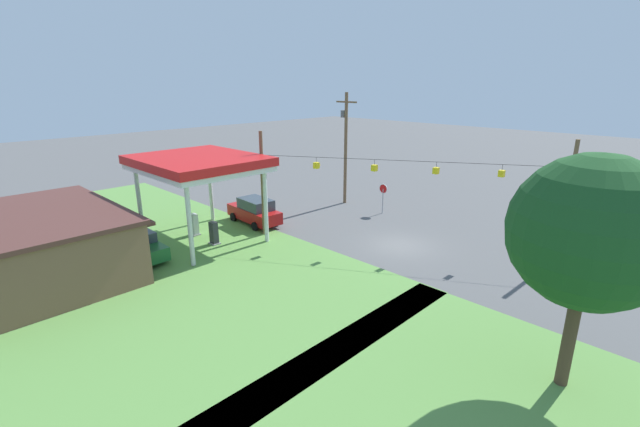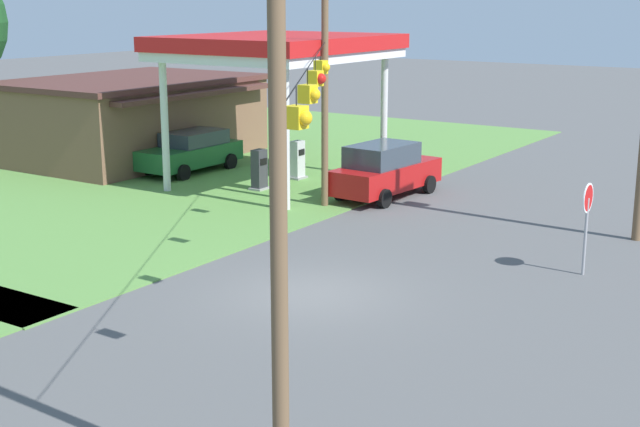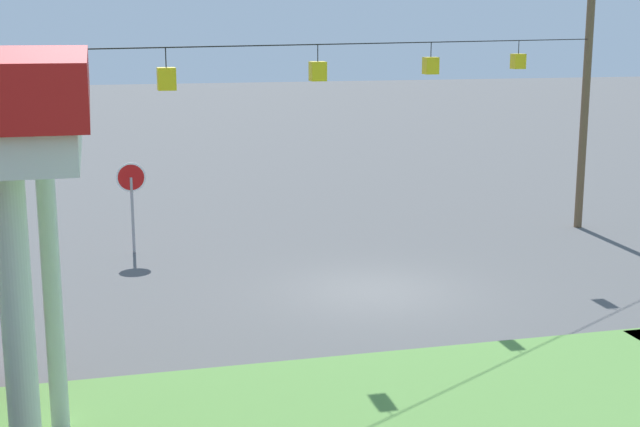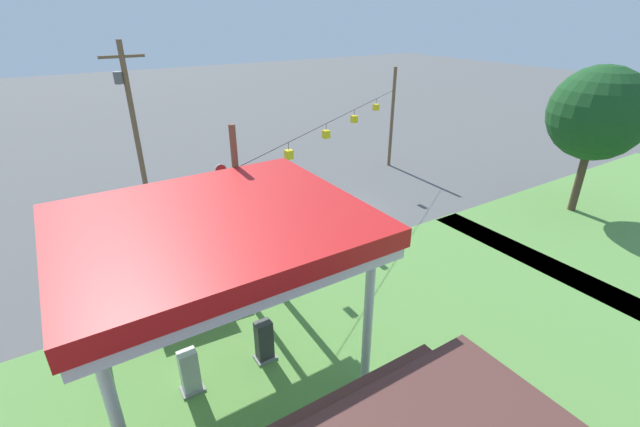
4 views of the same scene
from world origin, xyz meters
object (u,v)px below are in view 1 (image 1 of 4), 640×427
(fuel_pump_near, at_px, (214,234))
(fuel_pump_far, at_px, (194,225))
(gas_station_store, at_px, (41,245))
(utility_pole_main, at_px, (345,143))
(stop_sign_roadside, at_px, (383,192))
(car_at_pumps_front, at_px, (255,211))
(gas_station_canopy, at_px, (198,164))
(tree_west_verge, at_px, (590,233))
(car_at_pumps_rear, at_px, (137,244))

(fuel_pump_near, xyz_separation_m, fuel_pump_far, (2.54, 0.00, 0.00))
(gas_station_store, height_order, fuel_pump_far, gas_station_store)
(gas_station_store, bearing_deg, utility_pole_main, -94.61)
(fuel_pump_near, relative_size, stop_sign_roadside, 0.63)
(fuel_pump_far, distance_m, utility_pole_main, 14.86)
(gas_station_store, relative_size, car_at_pumps_front, 2.18)
(gas_station_canopy, height_order, stop_sign_roadside, gas_station_canopy)
(utility_pole_main, bearing_deg, fuel_pump_far, 82.36)
(car_at_pumps_front, bearing_deg, tree_west_verge, 175.37)
(gas_station_canopy, distance_m, car_at_pumps_rear, 6.37)
(gas_station_store, height_order, car_at_pumps_rear, gas_station_store)
(gas_station_store, relative_size, fuel_pump_far, 6.98)
(stop_sign_roadside, bearing_deg, car_at_pumps_front, -120.48)
(fuel_pump_far, xyz_separation_m, stop_sign_roadside, (-6.32, -13.72, 1.06))
(fuel_pump_near, xyz_separation_m, utility_pole_main, (0.67, -13.98, 4.65))
(gas_station_store, distance_m, tree_west_verge, 26.16)
(gas_station_canopy, bearing_deg, car_at_pumps_front, -86.02)
(car_at_pumps_rear, bearing_deg, fuel_pump_near, 73.68)
(stop_sign_roadside, bearing_deg, fuel_pump_far, -114.72)
(fuel_pump_near, height_order, stop_sign_roadside, stop_sign_roadside)
(fuel_pump_near, bearing_deg, tree_west_verge, -176.81)
(car_at_pumps_rear, height_order, tree_west_verge, tree_west_verge)
(car_at_pumps_front, bearing_deg, fuel_pump_far, 82.32)
(tree_west_verge, bearing_deg, stop_sign_roadside, -35.95)
(car_at_pumps_front, bearing_deg, gas_station_canopy, 97.97)
(gas_station_canopy, height_order, car_at_pumps_rear, gas_station_canopy)
(gas_station_canopy, relative_size, fuel_pump_near, 5.18)
(car_at_pumps_front, height_order, car_at_pumps_rear, car_at_pumps_front)
(gas_station_canopy, height_order, fuel_pump_far, gas_station_canopy)
(fuel_pump_near, bearing_deg, utility_pole_main, -87.27)
(fuel_pump_far, xyz_separation_m, car_at_pumps_rear, (-1.22, 4.62, 0.16))
(gas_station_store, relative_size, fuel_pump_near, 6.98)
(fuel_pump_near, distance_m, stop_sign_roadside, 14.27)
(fuel_pump_far, xyz_separation_m, car_at_pumps_front, (-0.95, -4.61, 0.27))
(stop_sign_roadside, bearing_deg, gas_station_store, -105.33)
(fuel_pump_near, height_order, fuel_pump_far, same)
(fuel_pump_far, height_order, stop_sign_roadside, stop_sign_roadside)
(gas_station_canopy, height_order, utility_pole_main, utility_pole_main)
(stop_sign_roadside, height_order, utility_pole_main, utility_pole_main)
(gas_station_canopy, height_order, tree_west_verge, tree_west_verge)
(car_at_pumps_rear, bearing_deg, tree_west_verge, 14.22)
(fuel_pump_near, bearing_deg, fuel_pump_far, 0.00)
(fuel_pump_far, bearing_deg, car_at_pumps_front, -101.67)
(fuel_pump_near, relative_size, tree_west_verge, 0.19)
(fuel_pump_far, bearing_deg, stop_sign_roadside, -114.72)
(car_at_pumps_front, relative_size, tree_west_verge, 0.60)
(fuel_pump_near, relative_size, car_at_pumps_rear, 0.32)
(fuel_pump_far, xyz_separation_m, utility_pole_main, (-1.88, -13.98, 4.65))
(gas_station_store, bearing_deg, tree_west_verge, -156.02)
(gas_station_canopy, distance_m, utility_pole_main, 14.00)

